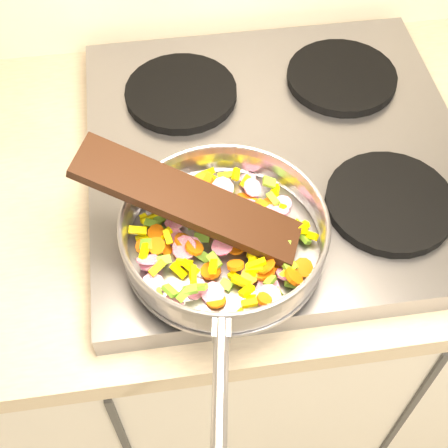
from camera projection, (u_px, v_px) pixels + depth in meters
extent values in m
cube|color=#939399|center=(277.00, 156.00, 1.01)|extent=(0.60, 0.60, 0.04)
cylinder|color=black|center=(201.00, 224.00, 0.89)|extent=(0.19, 0.19, 0.02)
cylinder|color=black|center=(390.00, 202.00, 0.92)|extent=(0.19, 0.19, 0.02)
cylinder|color=black|center=(181.00, 93.00, 1.06)|extent=(0.19, 0.19, 0.02)
cylinder|color=black|center=(342.00, 77.00, 1.08)|extent=(0.19, 0.19, 0.02)
cylinder|color=#9E9EA5|center=(224.00, 246.00, 0.86)|extent=(0.28, 0.28, 0.01)
torus|color=#9E9EA5|center=(224.00, 233.00, 0.83)|extent=(0.32, 0.32, 0.05)
torus|color=#9E9EA5|center=(224.00, 222.00, 0.81)|extent=(0.28, 0.28, 0.01)
cylinder|color=#9E9EA5|center=(220.00, 398.00, 0.68)|extent=(0.05, 0.19, 0.02)
cube|color=#9E9EA5|center=(222.00, 328.00, 0.73)|extent=(0.03, 0.03, 0.02)
cylinder|color=#D86009|center=(181.00, 211.00, 0.88)|extent=(0.03, 0.03, 0.02)
cylinder|color=#D91568|center=(184.00, 248.00, 0.83)|extent=(0.04, 0.05, 0.03)
cube|color=#67A025|center=(283.00, 244.00, 0.83)|extent=(0.02, 0.02, 0.02)
cube|color=#67A025|center=(164.00, 260.00, 0.82)|extent=(0.02, 0.01, 0.01)
cube|color=#67A025|center=(183.00, 294.00, 0.78)|extent=(0.02, 0.02, 0.02)
cube|color=#FCE602|center=(254.00, 271.00, 0.82)|extent=(0.02, 0.02, 0.02)
cube|color=#FCE602|center=(145.00, 221.00, 0.87)|extent=(0.02, 0.02, 0.02)
cube|color=#FCE602|center=(190.00, 267.00, 0.82)|extent=(0.03, 0.02, 0.02)
cube|color=#FCE602|center=(211.00, 178.00, 0.91)|extent=(0.02, 0.02, 0.01)
cube|color=#67A025|center=(160.00, 259.00, 0.83)|extent=(0.02, 0.02, 0.01)
cylinder|color=#D86009|center=(280.00, 254.00, 0.82)|extent=(0.02, 0.02, 0.02)
cylinder|color=#D91568|center=(269.00, 297.00, 0.78)|extent=(0.04, 0.04, 0.02)
cube|color=#FCE602|center=(288.00, 271.00, 0.81)|extent=(0.03, 0.02, 0.01)
cube|color=#FCE602|center=(254.00, 268.00, 0.81)|extent=(0.02, 0.01, 0.01)
cube|color=#67A025|center=(170.00, 291.00, 0.79)|extent=(0.02, 0.02, 0.01)
cube|color=#67A025|center=(270.00, 281.00, 0.80)|extent=(0.02, 0.02, 0.01)
cylinder|color=#D86009|center=(159.00, 202.00, 0.89)|extent=(0.02, 0.02, 0.02)
cylinder|color=#D86009|center=(194.00, 247.00, 0.83)|extent=(0.03, 0.04, 0.02)
cube|color=#67A025|center=(305.00, 239.00, 0.85)|extent=(0.02, 0.02, 0.01)
cube|color=#FCE602|center=(225.00, 175.00, 0.92)|extent=(0.02, 0.01, 0.01)
cylinder|color=#D86009|center=(266.00, 266.00, 0.81)|extent=(0.02, 0.03, 0.03)
cube|color=#67A025|center=(161.00, 234.00, 0.85)|extent=(0.02, 0.02, 0.02)
cube|color=#67A025|center=(190.00, 207.00, 0.89)|extent=(0.02, 0.02, 0.01)
cube|color=#FCE602|center=(168.00, 237.00, 0.84)|extent=(0.01, 0.02, 0.02)
cylinder|color=#D91568|center=(236.00, 224.00, 0.86)|extent=(0.05, 0.04, 0.03)
cylinder|color=#D86009|center=(236.00, 248.00, 0.84)|extent=(0.03, 0.03, 0.01)
cube|color=#67A025|center=(169.00, 211.00, 0.87)|extent=(0.02, 0.02, 0.02)
cylinder|color=#D91568|center=(191.00, 246.00, 0.84)|extent=(0.03, 0.02, 0.02)
cylinder|color=#D86009|center=(260.00, 227.00, 0.85)|extent=(0.03, 0.03, 0.01)
cube|color=#FCE602|center=(256.00, 256.00, 0.84)|extent=(0.03, 0.01, 0.02)
cube|color=#67A025|center=(231.00, 225.00, 0.87)|extent=(0.02, 0.02, 0.02)
cylinder|color=#D91568|center=(248.00, 178.00, 0.91)|extent=(0.04, 0.03, 0.02)
cube|color=#FCE602|center=(302.00, 226.00, 0.85)|extent=(0.02, 0.02, 0.01)
cube|color=#FCE602|center=(193.00, 274.00, 0.81)|extent=(0.01, 0.03, 0.02)
cylinder|color=#D91568|center=(174.00, 236.00, 0.85)|extent=(0.03, 0.02, 0.02)
cube|color=#67A025|center=(277.00, 236.00, 0.85)|extent=(0.02, 0.02, 0.02)
cylinder|color=#D86009|center=(156.00, 232.00, 0.84)|extent=(0.03, 0.03, 0.01)
cylinder|color=#D86009|center=(144.00, 246.00, 0.85)|extent=(0.03, 0.03, 0.01)
cylinder|color=#D91568|center=(253.00, 188.00, 0.89)|extent=(0.03, 0.04, 0.02)
cube|color=#FCE602|center=(191.00, 185.00, 0.90)|extent=(0.02, 0.02, 0.01)
cube|color=#FCE602|center=(149.00, 219.00, 0.86)|extent=(0.03, 0.02, 0.01)
cube|color=#FCE602|center=(157.00, 268.00, 0.81)|extent=(0.03, 0.02, 0.01)
cylinder|color=#D86009|center=(157.00, 246.00, 0.83)|extent=(0.03, 0.03, 0.02)
cube|color=#FCE602|center=(213.00, 267.00, 0.80)|extent=(0.02, 0.02, 0.01)
cylinder|color=#D86009|center=(249.00, 276.00, 0.81)|extent=(0.03, 0.03, 0.01)
cube|color=#67A025|center=(151.00, 223.00, 0.86)|extent=(0.02, 0.02, 0.01)
cube|color=#67A025|center=(218.00, 190.00, 0.91)|extent=(0.02, 0.03, 0.02)
cylinder|color=#D86009|center=(303.00, 267.00, 0.82)|extent=(0.03, 0.03, 0.02)
cube|color=#FCE602|center=(208.00, 172.00, 0.91)|extent=(0.02, 0.01, 0.02)
cylinder|color=#D86009|center=(284.00, 262.00, 0.84)|extent=(0.03, 0.03, 0.01)
cylinder|color=#D91568|center=(162.00, 194.00, 0.89)|extent=(0.04, 0.04, 0.02)
cube|color=#FCE602|center=(276.00, 191.00, 0.90)|extent=(0.02, 0.03, 0.02)
cube|color=#67A025|center=(190.00, 290.00, 0.79)|extent=(0.02, 0.01, 0.01)
cube|color=#FCE602|center=(254.00, 298.00, 0.79)|extent=(0.02, 0.01, 0.01)
cube|color=#67A025|center=(177.00, 192.00, 0.91)|extent=(0.02, 0.01, 0.01)
cube|color=#FCE602|center=(236.00, 241.00, 0.84)|extent=(0.02, 0.03, 0.01)
cube|color=#FCE602|center=(195.00, 204.00, 0.87)|extent=(0.02, 0.03, 0.01)
cylinder|color=#D86009|center=(264.00, 299.00, 0.78)|extent=(0.03, 0.02, 0.01)
cylinder|color=#D86009|center=(252.00, 209.00, 0.87)|extent=(0.02, 0.03, 0.02)
cube|color=#FCE602|center=(144.00, 239.00, 0.85)|extent=(0.02, 0.02, 0.02)
cylinder|color=#D91568|center=(212.00, 195.00, 0.90)|extent=(0.03, 0.03, 0.01)
cube|color=#67A025|center=(270.00, 247.00, 0.83)|extent=(0.02, 0.02, 0.01)
cube|color=#67A025|center=(275.00, 294.00, 0.79)|extent=(0.02, 0.02, 0.01)
cylinder|color=#D91568|center=(223.00, 188.00, 0.89)|extent=(0.04, 0.04, 0.02)
cube|color=#FCE602|center=(208.00, 198.00, 0.88)|extent=(0.02, 0.02, 0.02)
cylinder|color=#D91568|center=(173.00, 303.00, 0.79)|extent=(0.03, 0.03, 0.01)
cylinder|color=#D91568|center=(147.00, 261.00, 0.81)|extent=(0.04, 0.03, 0.03)
cube|color=#67A025|center=(202.00, 238.00, 0.85)|extent=(0.02, 0.02, 0.01)
cube|color=#67A025|center=(156.00, 226.00, 0.87)|extent=(0.02, 0.02, 0.01)
cube|color=#FCE602|center=(257.00, 264.00, 0.81)|extent=(0.03, 0.01, 0.01)
cylinder|color=#D86009|center=(227.00, 228.00, 0.87)|extent=(0.03, 0.03, 0.01)
cube|color=#FCE602|center=(294.00, 227.00, 0.86)|extent=(0.02, 0.02, 0.02)
cube|color=#67A025|center=(195.00, 224.00, 0.85)|extent=(0.02, 0.01, 0.01)
cube|color=#67A025|center=(174.00, 214.00, 0.88)|extent=(0.02, 0.02, 0.01)
cylinder|color=#D86009|center=(249.00, 218.00, 0.88)|extent=(0.04, 0.03, 0.02)
cylinder|color=#D86009|center=(170.00, 191.00, 0.88)|extent=(0.03, 0.03, 0.01)
cylinder|color=#D86009|center=(229.00, 224.00, 0.86)|extent=(0.03, 0.04, 0.03)
cylinder|color=#D86009|center=(203.00, 181.00, 0.89)|extent=(0.03, 0.03, 0.02)
cube|color=#FCE602|center=(280.00, 222.00, 0.85)|extent=(0.01, 0.02, 0.01)
cylinder|color=#D91568|center=(284.00, 240.00, 0.85)|extent=(0.03, 0.04, 0.02)
cylinder|color=#D86009|center=(145.00, 244.00, 0.85)|extent=(0.03, 0.03, 0.01)
cube|color=#FCE602|center=(270.00, 259.00, 0.83)|extent=(0.02, 0.02, 0.02)
cube|color=#67A025|center=(198.00, 186.00, 0.88)|extent=(0.02, 0.02, 0.02)
cylinder|color=#D86009|center=(216.00, 300.00, 0.80)|extent=(0.04, 0.04, 0.01)
cylinder|color=#D91568|center=(283.00, 203.00, 0.89)|extent=(0.04, 0.04, 0.01)
cube|color=#FCE602|center=(254.00, 238.00, 0.85)|extent=(0.02, 0.02, 0.01)
cylinder|color=#D91568|center=(237.00, 204.00, 0.87)|extent=(0.03, 0.03, 0.01)
cube|color=#67A025|center=(158.00, 295.00, 0.80)|extent=(0.02, 0.02, 0.01)
cube|color=#67A025|center=(227.00, 191.00, 0.90)|extent=(0.02, 0.02, 0.01)
cube|color=#FCE602|center=(245.00, 317.00, 0.78)|extent=(0.02, 0.03, 0.01)
cube|color=#67A025|center=(226.00, 285.00, 0.81)|extent=(0.02, 0.02, 0.01)
cube|color=#FCE602|center=(179.00, 270.00, 0.82)|extent=(0.02, 0.02, 0.02)
cylinder|color=#D86009|center=(265.00, 272.00, 0.81)|extent=(0.04, 0.03, 0.02)
cube|color=#67A025|center=(214.00, 260.00, 0.81)|extent=(0.02, 0.03, 0.01)
cube|color=#FCE602|center=(281.00, 211.00, 0.87)|extent=(0.02, 0.02, 0.02)
cylinder|color=#D86009|center=(235.00, 265.00, 0.81)|extent=(0.03, 0.03, 0.02)
cube|color=#FCE602|center=(254.00, 255.00, 0.82)|extent=(0.02, 0.03, 0.02)
cube|color=#67A025|center=(240.00, 219.00, 0.87)|extent=(0.02, 0.02, 0.02)
cube|color=#FCE602|center=(247.00, 291.00, 0.79)|extent=(0.02, 0.02, 0.01)
cube|color=#FCE602|center=(274.00, 252.00, 0.84)|extent=(0.02, 0.02, 0.01)
cube|color=#67A025|center=(200.00, 287.00, 0.79)|extent=(0.02, 0.02, 0.02)
cylinder|color=#D91568|center=(196.00, 289.00, 0.81)|extent=(0.04, 0.04, 0.01)
cube|color=#67A025|center=(269.00, 182.00, 0.89)|extent=(0.02, 0.02, 0.02)
cube|color=#67A025|center=(290.00, 267.00, 0.81)|extent=(0.02, 0.02, 0.01)
cube|color=#67A025|center=(160.00, 219.00, 0.87)|extent=(0.02, 0.02, 0.01)
cube|color=#FCE602|center=(311.00, 235.00, 0.85)|extent=(0.02, 0.02, 0.02)
cylinder|color=#D86009|center=(294.00, 277.00, 0.80)|extent=(0.03, 0.03, 0.02)
cylinder|color=#D86009|center=(270.00, 202.00, 0.88)|extent=(0.03, 0.03, 0.02)
cylinder|color=#D86009|center=(271.00, 266.00, 0.83)|extent=(0.03, 0.03, 0.02)
cylinder|color=#D91568|center=(213.00, 293.00, 0.80)|extent=(0.04, 0.04, 0.02)
cube|color=#FCE602|center=(236.00, 174.00, 0.91)|extent=(0.02, 0.02, 0.01)
cylinder|color=#D86009|center=(204.00, 179.00, 0.89)|extent=(0.04, 0.04, 0.02)
cube|color=#FCE602|center=(304.00, 228.00, 0.86)|extent=(0.02, 0.03, 0.02)
cylinder|color=#D86009|center=(246.00, 199.00, 0.89)|extent=(0.04, 0.04, 0.02)
cylinder|color=#D86009|center=(261.00, 207.00, 0.87)|extent=(0.03, 0.03, 0.03)
cylinder|color=#D91568|center=(252.00, 208.00, 0.87)|extent=(0.05, 0.05, 0.02)
cube|color=#67A025|center=(273.00, 199.00, 0.87)|extent=(0.02, 0.03, 0.01)
cylinder|color=#D91568|center=(282.00, 228.00, 0.85)|extent=(0.04, 0.04, 0.01)
cylinder|color=#D86009|center=(246.00, 233.00, 0.86)|extent=(0.03, 0.04, 0.03)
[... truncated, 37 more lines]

